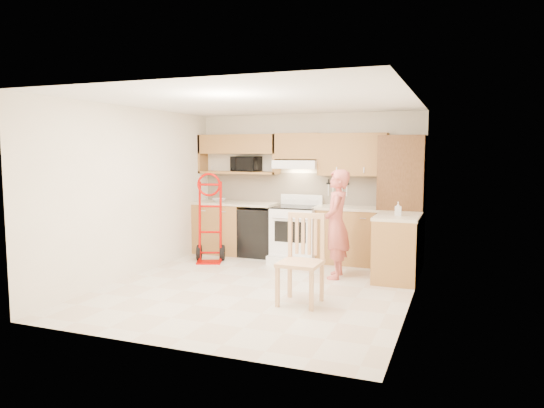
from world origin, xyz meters
The scene contains 28 objects.
floor centered at (0.00, 0.00, -0.01)m, with size 4.00×4.50×0.02m, color beige.
ceiling centered at (0.00, 0.00, 2.51)m, with size 4.00×4.50×0.02m, color white.
wall_back centered at (0.00, 2.26, 1.25)m, with size 4.00×0.02×2.50m, color #F0E6CF.
wall_front centered at (0.00, -2.26, 1.25)m, with size 4.00×0.02×2.50m, color #F0E6CF.
wall_left centered at (-2.01, 0.00, 1.25)m, with size 0.02×4.50×2.50m, color #F0E6CF.
wall_right centered at (2.01, 0.00, 1.25)m, with size 0.02×4.50×2.50m, color #F0E6CF.
backsplash centered at (0.00, 2.23, 1.20)m, with size 3.92×0.03×0.55m, color beige.
lower_cab_left centered at (-1.55, 1.95, 0.45)m, with size 0.90×0.60×0.90m, color brown.
dishwasher centered at (-0.80, 1.95, 0.42)m, with size 0.60×0.60×0.85m, color black.
lower_cab_right centered at (0.83, 1.95, 0.45)m, with size 1.14×0.60×0.90m, color brown.
countertop_left centered at (-1.25, 1.95, 0.92)m, with size 1.50×0.63×0.04m, color #C0B69B.
countertop_right centered at (0.83, 1.95, 0.92)m, with size 1.14×0.63×0.04m, color #C0B69B.
cab_return_right centered at (1.70, 1.15, 0.45)m, with size 0.60×1.00×0.90m, color brown.
countertop_return centered at (1.70, 1.15, 0.92)m, with size 0.63×1.00×0.04m, color #C0B69B.
pantry_tall centered at (1.65, 1.95, 1.05)m, with size 0.70×0.60×2.10m, color brown.
upper_cab_left centered at (-1.25, 2.08, 1.98)m, with size 1.50×0.33×0.34m, color brown.
upper_shelf_mw centered at (-1.25, 2.08, 1.47)m, with size 1.50×0.33×0.04m, color brown.
upper_cab_center centered at (-0.12, 2.08, 1.94)m, with size 0.76×0.33×0.44m, color brown.
upper_cab_right centered at (0.83, 2.08, 1.80)m, with size 1.14×0.33×0.70m, color brown.
range_hood centered at (-0.12, 2.02, 1.63)m, with size 0.76×0.46×0.14m, color white.
knife_strip centered at (0.55, 2.21, 1.24)m, with size 0.40×0.05×0.29m, color black, non-canonical shape.
microwave centered at (-1.11, 2.08, 1.63)m, with size 0.49×0.33×0.27m, color black.
range centered at (-0.06, 1.74, 0.55)m, with size 0.75×0.98×1.10m, color white, non-canonical shape.
person centered at (0.85, 0.91, 0.80)m, with size 0.58×0.38×1.59m, color #BF584D.
hand_truck centered at (-1.38, 1.19, 0.67)m, with size 0.53×0.49×1.35m, color #A80400, non-canonical shape.
dining_chair centered at (0.75, -0.49, 0.55)m, with size 0.49×0.54×1.09m, color tan, non-canonical shape.
soap_bottle centered at (1.70, 1.09, 1.04)m, with size 0.09×0.09×0.20m, color white.
bowl centered at (-1.59, 1.95, 0.97)m, with size 0.24×0.24×0.06m, color white.
Camera 1 is at (2.54, -6.16, 1.86)m, focal length 33.03 mm.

